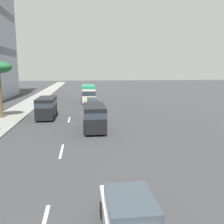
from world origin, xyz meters
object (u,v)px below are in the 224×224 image
object	(u,v)px
car_second	(92,103)
minibus_third	(88,93)
van_fourth	(47,107)
car_sixth	(129,218)
car_fifth	(94,112)
van_lead	(94,116)

from	to	relation	value
car_second	minibus_third	world-z (taller)	minibus_third
van_fourth	car_sixth	size ratio (longest dim) A/B	1.21
car_second	minibus_third	bearing A→B (deg)	3.61
van_fourth	minibus_third	bearing A→B (deg)	159.68
van_fourth	car_fifth	xyz separation A→B (m)	(-0.16, -5.70, -0.71)
van_fourth	van_lead	bearing A→B (deg)	38.40
van_fourth	car_fifth	world-z (taller)	van_fourth
car_second	van_fourth	distance (m)	9.75
car_fifth	minibus_third	bearing A→B (deg)	1.19
car_second	minibus_third	xyz separation A→B (m)	(6.77, 0.43, 0.93)
van_fourth	car_sixth	xyz separation A→B (m)	(-22.68, -5.79, -0.67)
car_second	car_sixth	distance (m)	30.48
minibus_third	van_fourth	bearing A→B (deg)	159.68
minibus_third	car_fifth	world-z (taller)	minibus_third
car_second	car_fifth	world-z (taller)	car_second
car_second	car_fifth	distance (m)	7.95
car_second	van_fourth	world-z (taller)	van_fourth
car_second	car_sixth	size ratio (longest dim) A/B	1.11
van_lead	minibus_third	distance (m)	21.36
van_lead	minibus_third	xyz separation A→B (m)	(21.36, -0.01, 0.25)
van_lead	car_second	size ratio (longest dim) A/B	1.06
van_fourth	car_fifth	size ratio (longest dim) A/B	1.21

